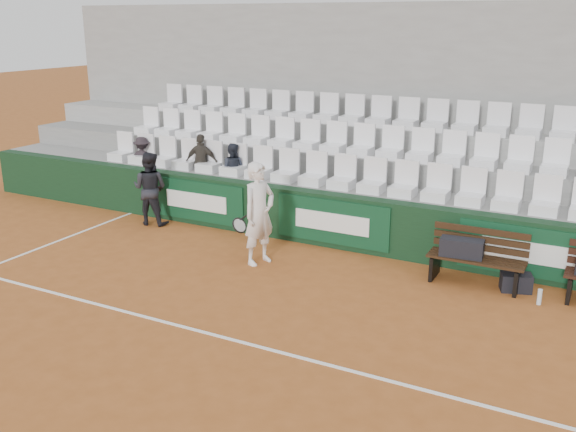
% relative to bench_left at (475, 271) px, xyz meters
% --- Properties ---
extents(ground, '(80.00, 80.00, 0.00)m').
position_rel_bench_left_xyz_m(ground, '(-2.49, -3.37, -0.23)').
color(ground, '#A05424').
rests_on(ground, ground).
extents(court_baseline, '(18.00, 0.06, 0.01)m').
position_rel_bench_left_xyz_m(court_baseline, '(-2.49, -3.37, -0.22)').
color(court_baseline, white).
rests_on(court_baseline, ground).
extents(back_barrier, '(18.00, 0.34, 1.00)m').
position_rel_bench_left_xyz_m(back_barrier, '(-2.42, 0.62, 0.28)').
color(back_barrier, black).
rests_on(back_barrier, ground).
extents(grandstand_tier_front, '(18.00, 0.95, 1.00)m').
position_rel_bench_left_xyz_m(grandstand_tier_front, '(-2.49, 1.26, 0.28)').
color(grandstand_tier_front, gray).
rests_on(grandstand_tier_front, ground).
extents(grandstand_tier_mid, '(18.00, 0.95, 1.45)m').
position_rel_bench_left_xyz_m(grandstand_tier_mid, '(-2.49, 2.21, 0.50)').
color(grandstand_tier_mid, gray).
rests_on(grandstand_tier_mid, ground).
extents(grandstand_tier_back, '(18.00, 0.95, 1.90)m').
position_rel_bench_left_xyz_m(grandstand_tier_back, '(-2.49, 3.16, 0.72)').
color(grandstand_tier_back, '#989996').
rests_on(grandstand_tier_back, ground).
extents(grandstand_rear_wall, '(18.00, 0.30, 4.40)m').
position_rel_bench_left_xyz_m(grandstand_rear_wall, '(-2.49, 3.78, 1.98)').
color(grandstand_rear_wall, gray).
rests_on(grandstand_rear_wall, ground).
extents(seat_row_front, '(11.90, 0.44, 0.63)m').
position_rel_bench_left_xyz_m(seat_row_front, '(-2.49, 1.08, 1.09)').
color(seat_row_front, white).
rests_on(seat_row_front, grandstand_tier_front).
extents(seat_row_mid, '(11.90, 0.44, 0.63)m').
position_rel_bench_left_xyz_m(seat_row_mid, '(-2.49, 2.03, 1.54)').
color(seat_row_mid, white).
rests_on(seat_row_mid, grandstand_tier_mid).
extents(seat_row_back, '(11.90, 0.44, 0.63)m').
position_rel_bench_left_xyz_m(seat_row_back, '(-2.49, 2.98, 1.99)').
color(seat_row_back, silver).
rests_on(seat_row_back, grandstand_tier_back).
extents(bench_left, '(1.50, 0.56, 0.45)m').
position_rel_bench_left_xyz_m(bench_left, '(0.00, 0.00, 0.00)').
color(bench_left, black).
rests_on(bench_left, ground).
extents(sports_bag_left, '(0.69, 0.35, 0.29)m').
position_rel_bench_left_xyz_m(sports_bag_left, '(-0.23, -0.03, 0.37)').
color(sports_bag_left, black).
rests_on(sports_bag_left, bench_left).
extents(sports_bag_ground, '(0.53, 0.41, 0.28)m').
position_rel_bench_left_xyz_m(sports_bag_ground, '(0.62, 0.04, -0.09)').
color(sports_bag_ground, black).
rests_on(sports_bag_ground, ground).
extents(water_bottle_near, '(0.06, 0.06, 0.22)m').
position_rel_bench_left_xyz_m(water_bottle_near, '(-0.70, 0.11, -0.11)').
color(water_bottle_near, silver).
rests_on(water_bottle_near, ground).
extents(water_bottle_far, '(0.07, 0.07, 0.24)m').
position_rel_bench_left_xyz_m(water_bottle_far, '(1.02, -0.32, -0.10)').
color(water_bottle_far, silver).
rests_on(water_bottle_far, ground).
extents(tennis_player, '(0.80, 0.75, 1.78)m').
position_rel_bench_left_xyz_m(tennis_player, '(-3.52, -0.75, 0.66)').
color(tennis_player, white).
rests_on(tennis_player, ground).
extents(ball_kid, '(0.83, 0.71, 1.51)m').
position_rel_bench_left_xyz_m(ball_kid, '(-6.60, 0.13, 0.53)').
color(ball_kid, black).
rests_on(ball_kid, ground).
extents(spectator_a, '(0.75, 0.59, 1.02)m').
position_rel_bench_left_xyz_m(spectator_a, '(-7.61, 1.13, 1.29)').
color(spectator_a, black).
rests_on(spectator_a, grandstand_tier_front).
extents(spectator_b, '(0.76, 0.47, 1.21)m').
position_rel_bench_left_xyz_m(spectator_b, '(-6.01, 1.13, 1.38)').
color(spectator_b, '#35302A').
rests_on(spectator_b, grandstand_tier_front).
extents(spectator_c, '(0.62, 0.53, 1.09)m').
position_rel_bench_left_xyz_m(spectator_c, '(-5.25, 1.13, 1.32)').
color(spectator_c, '#202430').
rests_on(spectator_c, grandstand_tier_front).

